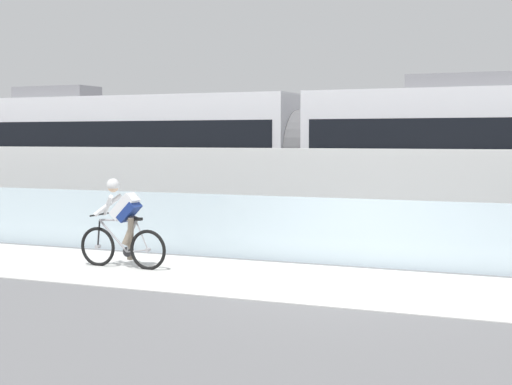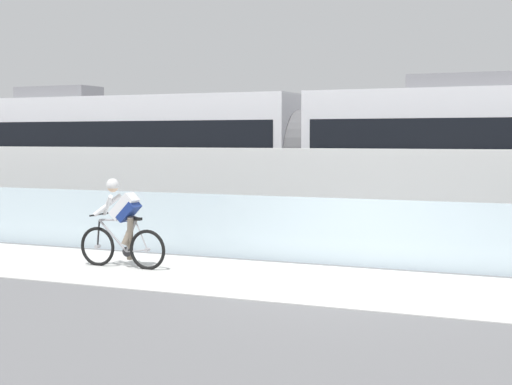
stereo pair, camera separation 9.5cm
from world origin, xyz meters
name	(u,v)px [view 2 (the right image)]	position (x,y,z in m)	size (l,w,h in m)	color
ground_plane	(338,285)	(0.00, 0.00, 0.00)	(200.00, 200.00, 0.00)	slate
bike_path_deck	(338,285)	(0.00, 0.00, 0.01)	(32.00, 3.20, 0.01)	silver
glass_parapet	(369,233)	(0.00, 1.85, 0.62)	(32.00, 0.05, 1.23)	silver
concrete_barrier_wall	(392,201)	(0.00, 3.65, 1.06)	(32.00, 0.36, 2.11)	silver
tram_rail_near	(416,238)	(0.00, 6.13, 0.00)	(32.00, 0.08, 0.01)	#595654
tram_rail_far	(427,231)	(0.00, 7.57, 0.00)	(32.00, 0.08, 0.01)	#595654
tram	(308,155)	(-2.91, 6.85, 1.89)	(22.56, 2.54, 3.81)	silver
cyclist_on_bike	(122,225)	(-4.03, 0.00, 0.78)	(1.77, 0.58, 1.61)	black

